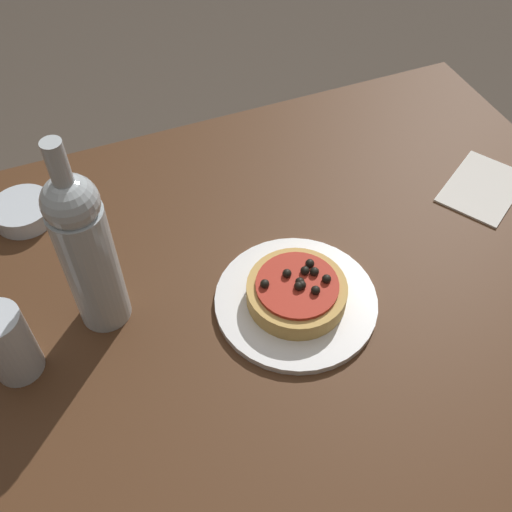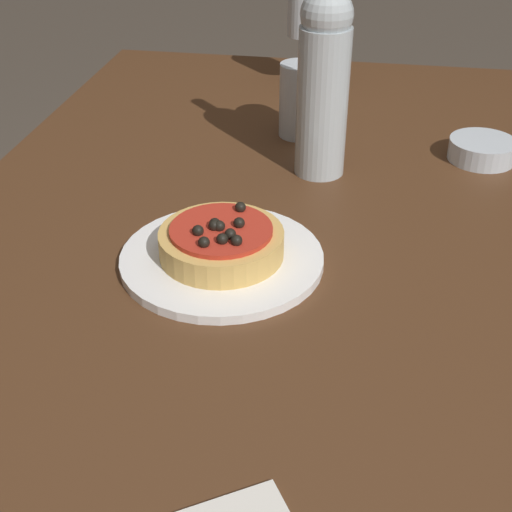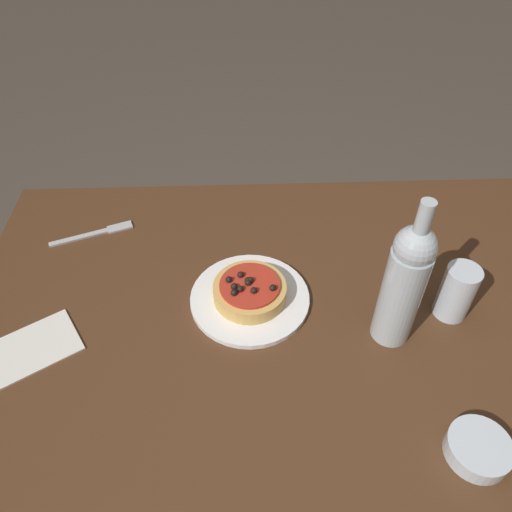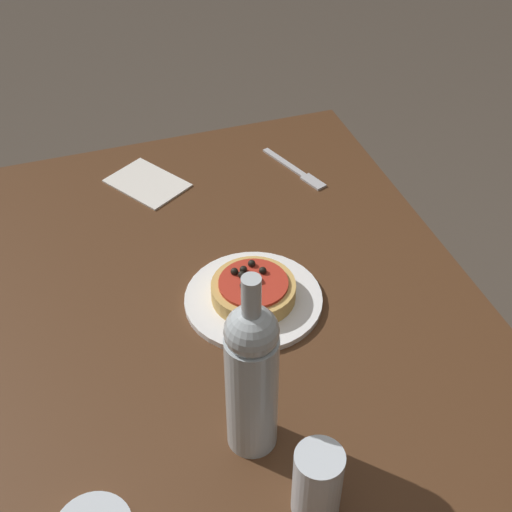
% 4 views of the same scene
% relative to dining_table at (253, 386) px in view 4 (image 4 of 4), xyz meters
% --- Properties ---
extents(dining_table, '(1.43, 0.90, 0.76)m').
position_rel_dining_table_xyz_m(dining_table, '(0.00, 0.00, 0.00)').
color(dining_table, '#4C2D19').
rests_on(dining_table, ground_plane).
extents(dinner_plate, '(0.25, 0.25, 0.01)m').
position_rel_dining_table_xyz_m(dinner_plate, '(0.12, -0.04, 0.10)').
color(dinner_plate, white).
rests_on(dinner_plate, dining_table).
extents(pizza, '(0.15, 0.15, 0.05)m').
position_rel_dining_table_xyz_m(pizza, '(0.12, -0.04, 0.12)').
color(pizza, tan).
rests_on(pizza, dinner_plate).
extents(wine_bottle, '(0.08, 0.08, 0.33)m').
position_rel_dining_table_xyz_m(wine_bottle, '(-0.16, 0.05, 0.24)').
color(wine_bottle, '#B2BCC1').
rests_on(wine_bottle, dining_table).
extents(water_cup, '(0.07, 0.07, 0.12)m').
position_rel_dining_table_xyz_m(water_cup, '(-0.29, 0.01, 0.15)').
color(water_cup, silver).
rests_on(water_cup, dining_table).
extents(fork, '(0.19, 0.09, 0.00)m').
position_rel_dining_table_xyz_m(fork, '(0.48, -0.26, 0.09)').
color(fork, '#B7B7BC').
rests_on(fork, dining_table).
extents(paper_napkin, '(0.20, 0.19, 0.00)m').
position_rel_dining_table_xyz_m(paper_napkin, '(0.54, 0.07, 0.09)').
color(paper_napkin, silver).
rests_on(paper_napkin, dining_table).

